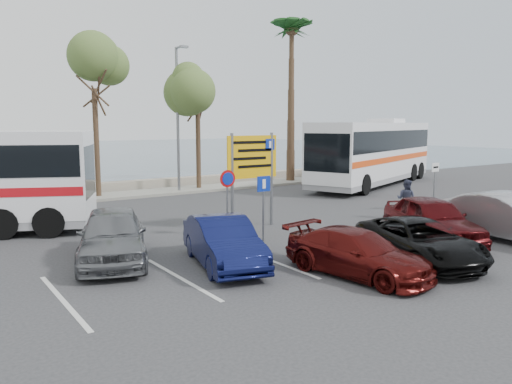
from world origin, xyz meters
TOP-DOWN VIEW (x-y plane):
  - ground at (0.00, 0.00)m, footprint 120.00×120.00m
  - kerb_strip at (0.00, 14.00)m, footprint 44.00×2.40m
  - seawall at (0.00, 16.00)m, footprint 48.00×0.80m
  - sea at (0.00, 60.00)m, footprint 140.00×140.00m
  - tree_mid at (-1.50, 14.00)m, footprint 3.20×3.20m
  - tree_right at (4.50, 14.00)m, footprint 3.20×3.20m
  - palm_tree at (11.50, 14.00)m, footprint 4.80×4.80m
  - street_lamp_right at (3.00, 13.52)m, footprint 0.45×1.15m
  - direction_sign at (1.00, 3.20)m, footprint 2.20×0.12m
  - sign_no_stop at (-0.60, 2.38)m, footprint 0.60×0.08m
  - sign_parking at (-0.20, 0.79)m, footprint 0.50×0.07m
  - sign_taxi at (9.80, 1.49)m, footprint 0.50×0.07m
  - lane_markings at (-1.14, -1.00)m, footprint 12.02×4.20m
  - coach_bus_right at (15.00, 9.80)m, footprint 13.88×7.63m
  - car_silver_a at (-5.00, 1.50)m, footprint 3.28×4.92m
  - car_blue at (-2.60, -0.64)m, footprint 2.46×4.37m
  - car_maroon at (-0.20, -3.40)m, footprint 2.28×4.32m
  - car_red at (4.60, -2.18)m, footprint 3.53×4.84m
  - suv_black at (2.20, -3.50)m, footprint 3.25×4.83m
  - car_silver_b at (7.00, -3.50)m, footprint 2.19×4.96m
  - pedestrian_far at (7.25, 1.00)m, footprint 0.83×0.95m

SIDE VIEW (x-z plane):
  - ground at x=0.00m, z-range 0.00..0.00m
  - lane_markings at x=-1.14m, z-range 0.00..0.01m
  - sea at x=0.00m, z-range 0.01..0.01m
  - kerb_strip at x=0.00m, z-range 0.00..0.15m
  - seawall at x=0.00m, z-range 0.00..0.60m
  - car_maroon at x=-0.20m, z-range 0.00..1.19m
  - suv_black at x=2.20m, z-range 0.00..1.23m
  - car_blue at x=-2.60m, z-range 0.00..1.36m
  - car_red at x=4.60m, z-range 0.00..1.53m
  - car_silver_a at x=-5.00m, z-range 0.00..1.56m
  - car_silver_b at x=7.00m, z-range 0.00..1.58m
  - pedestrian_far at x=7.25m, z-range 0.00..1.65m
  - sign_taxi at x=9.80m, z-range 0.32..2.52m
  - sign_parking at x=-0.20m, z-range 0.34..2.59m
  - sign_no_stop at x=-0.60m, z-range 0.40..2.75m
  - coach_bus_right at x=15.00m, z-range -0.16..4.13m
  - direction_sign at x=1.00m, z-range 0.63..4.23m
  - street_lamp_right at x=3.00m, z-range 0.59..8.60m
  - tree_right at x=4.50m, z-range 2.47..9.87m
  - tree_mid at x=-1.50m, z-range 2.65..10.65m
  - palm_tree at x=11.50m, z-range 4.27..15.47m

